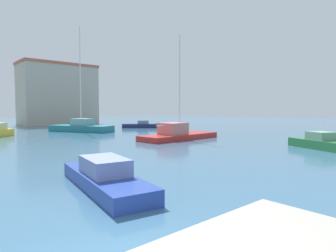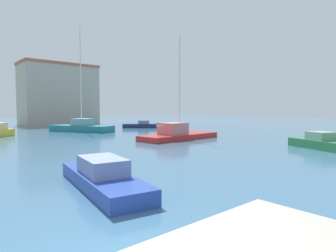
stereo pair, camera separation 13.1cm
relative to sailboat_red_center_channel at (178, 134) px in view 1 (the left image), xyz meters
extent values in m
plane|color=#38607F|center=(-1.15, 3.65, -0.53)|extent=(160.00, 160.00, 0.00)
cube|color=#B22823|center=(0.27, 0.02, -0.28)|extent=(8.87, 3.45, 0.51)
cube|color=#C4716E|center=(-0.65, -0.05, 0.53)|extent=(2.43, 2.22, 1.11)
cylinder|color=silver|center=(0.27, 0.02, 4.69)|extent=(0.12, 0.12, 9.44)
cylinder|color=silver|center=(-1.28, -0.11, 0.87)|extent=(3.03, 0.33, 0.08)
cube|color=#1E707A|center=(-3.01, 15.02, -0.13)|extent=(6.20, 8.69, 0.81)
cube|color=#6B9CA2|center=(-2.93, 14.86, 0.72)|extent=(2.84, 3.00, 0.89)
cylinder|color=silver|center=(-3.01, 15.02, 6.58)|extent=(0.12, 0.12, 12.59)
cube|color=#233D93|center=(-13.62, -10.68, -0.26)|extent=(2.51, 6.08, 0.54)
cube|color=#6E7DB1|center=(-13.63, -10.72, 0.31)|extent=(1.65, 2.35, 0.60)
cube|color=#19234C|center=(7.51, 16.06, -0.23)|extent=(5.89, 5.48, 0.62)
cube|color=slate|center=(7.58, 16.01, 0.36)|extent=(2.16, 2.15, 0.55)
cube|color=#28703D|center=(3.34, -12.30, -0.21)|extent=(4.04, 6.30, 0.65)
cube|color=gray|center=(3.60, -11.68, 0.41)|extent=(2.03, 2.03, 0.60)
cube|color=#B2A893|center=(1.42, 35.01, 4.94)|extent=(13.30, 7.14, 10.94)
cube|color=#B25B42|center=(1.42, 35.01, 10.66)|extent=(13.57, 7.28, 0.50)
camera|label=1|loc=(-18.66, -20.02, 2.38)|focal=30.49mm
camera|label=2|loc=(-18.56, -20.10, 2.38)|focal=30.49mm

